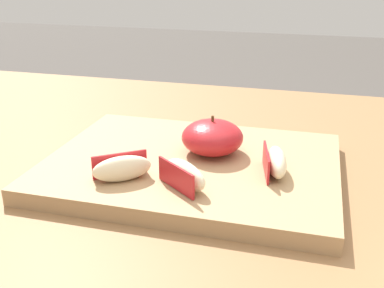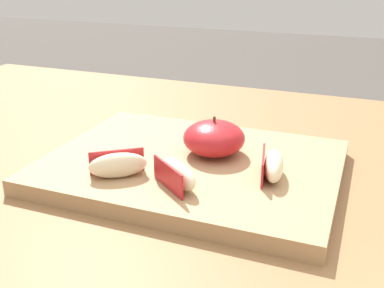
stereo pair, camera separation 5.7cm
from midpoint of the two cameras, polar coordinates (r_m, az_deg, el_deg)
dining_table at (r=0.62m, az=4.15°, el=-12.05°), size 1.49×0.84×0.73m
cutting_board at (r=0.58m, az=-2.81°, el=-2.82°), size 0.35×0.27×0.02m
apple_half_skin_up at (r=0.58m, az=-0.25°, el=0.79°), size 0.08×0.08×0.05m
apple_wedge_left at (r=0.54m, az=7.28°, el=-2.27°), size 0.04×0.07×0.03m
apple_wedge_back at (r=0.50m, az=-4.21°, el=-3.85°), size 0.07×0.06×0.03m
apple_wedge_near_knife at (r=0.53m, az=-11.69°, el=-3.00°), size 0.07×0.06×0.03m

